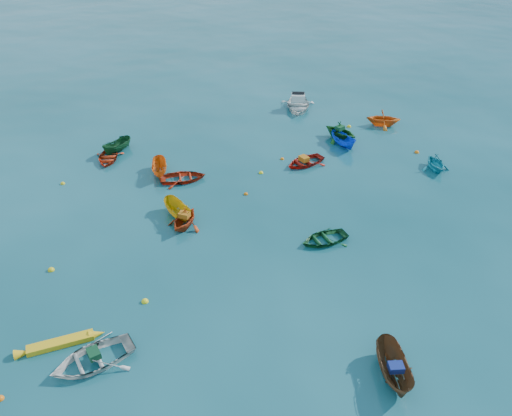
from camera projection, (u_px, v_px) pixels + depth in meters
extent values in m
plane|color=#094047|center=(265.00, 264.00, 27.18)|extent=(160.00, 160.00, 0.00)
imported|color=silver|center=(94.00, 363.00, 21.60)|extent=(4.33, 3.87, 0.74)
imported|color=brown|center=(392.00, 376.00, 21.00)|extent=(1.31, 3.18, 1.21)
imported|color=#BA3711|center=(185.00, 226.00, 30.15)|extent=(3.02, 3.18, 1.31)
imported|color=gold|center=(179.00, 216.00, 31.05)|extent=(2.29, 3.02, 1.10)
imported|color=#124E24|center=(324.00, 241.00, 28.90)|extent=(3.33, 2.80, 0.59)
imported|color=#1C9CB1|center=(434.00, 169.00, 36.18)|extent=(2.16, 2.47, 1.25)
imported|color=#AD270E|center=(183.00, 180.00, 34.82)|extent=(3.38, 2.58, 0.66)
imported|color=orange|center=(160.00, 174.00, 35.57)|extent=(1.21, 2.86, 1.08)
imported|color=#145617|center=(340.00, 139.00, 40.42)|extent=(3.81, 3.88, 1.55)
imported|color=#B2190E|center=(305.00, 164.00, 36.81)|extent=(3.76, 3.41, 0.64)
imported|color=blue|center=(343.00, 146.00, 39.38)|extent=(1.99, 3.02, 1.09)
imported|color=red|center=(108.00, 160.00, 37.37)|extent=(2.17, 2.99, 0.61)
imported|color=orange|center=(382.00, 125.00, 42.69)|extent=(3.33, 3.05, 1.49)
imported|color=#104521|center=(118.00, 152.00, 38.52)|extent=(2.51, 2.79, 1.06)
imported|color=silver|center=(298.00, 108.00, 45.87)|extent=(3.83, 4.84, 1.51)
cube|color=#104023|center=(94.00, 353.00, 21.36)|extent=(0.72, 0.78, 0.31)
cube|color=navy|center=(396.00, 367.00, 20.46)|extent=(0.63, 0.49, 0.30)
cube|color=#B76112|center=(184.00, 215.00, 29.75)|extent=(0.78, 0.71, 0.31)
cube|color=#134E27|center=(340.00, 128.00, 39.97)|extent=(0.85, 0.82, 0.33)
cube|color=#C16813|center=(304.00, 159.00, 36.50)|extent=(0.81, 0.87, 0.34)
sphere|color=orange|center=(1.00, 399.00, 20.08)|extent=(0.30, 0.30, 0.30)
sphere|color=yellow|center=(145.00, 302.00, 24.73)|extent=(0.36, 0.36, 0.36)
sphere|color=orange|center=(382.00, 340.00, 22.67)|extent=(0.36, 0.36, 0.36)
sphere|color=gold|center=(51.00, 270.00, 26.74)|extent=(0.36, 0.36, 0.36)
sphere|color=#D0620B|center=(246.00, 194.00, 33.24)|extent=(0.29, 0.29, 0.29)
sphere|color=yellow|center=(261.00, 173.00, 35.67)|extent=(0.32, 0.32, 0.32)
sphere|color=orange|center=(417.00, 153.00, 38.37)|extent=(0.36, 0.36, 0.36)
sphere|color=gold|center=(63.00, 184.00, 34.39)|extent=(0.31, 0.31, 0.31)
sphere|color=orange|center=(282.00, 159.00, 37.47)|extent=(0.29, 0.29, 0.29)
sphere|color=gold|center=(349.00, 127.00, 42.41)|extent=(0.37, 0.37, 0.37)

